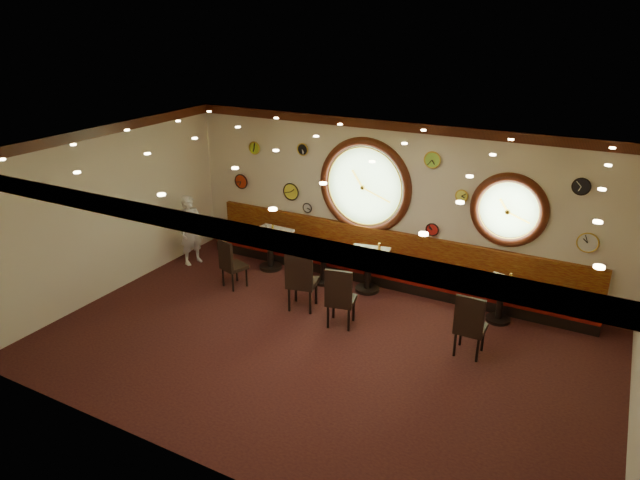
{
  "coord_description": "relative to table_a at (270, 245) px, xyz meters",
  "views": [
    {
      "loc": [
        3.79,
        -7.04,
        5.07
      ],
      "look_at": [
        -0.43,
        0.8,
        1.5
      ],
      "focal_mm": 32.0,
      "sensor_mm": 36.0,
      "label": 1
    }
  ],
  "objects": [
    {
      "name": "molding_front",
      "position": [
        2.37,
        -5.13,
        2.58
      ],
      "size": [
        9.0,
        0.1,
        0.18
      ],
      "primitive_type": "cube",
      "color": "#3A150A",
      "rests_on": "wall_back"
    },
    {
      "name": "condiment_c_bottle",
      "position": [
        2.39,
        0.16,
        0.37
      ],
      "size": [
        0.05,
        0.05,
        0.17
      ],
      "primitive_type": "cylinder",
      "color": "#C3822E",
      "rests_on": "table_c"
    },
    {
      "name": "table_d",
      "position": [
        4.75,
        0.03,
        -0.06
      ],
      "size": [
        0.83,
        0.83,
        0.74
      ],
      "color": "black",
      "rests_on": "floor"
    },
    {
      "name": "porthole_right_ring",
      "position": [
        4.57,
        0.77,
        1.27
      ],
      "size": [
        1.09,
        0.03,
        1.09
      ],
      "primitive_type": "torus",
      "rotation": [
        1.57,
        0.0,
        0.0
      ],
      "color": "gold",
      "rests_on": "wall_back"
    },
    {
      "name": "condiment_d_pepper",
      "position": [
        4.78,
        -0.01,
        0.27
      ],
      "size": [
        0.04,
        0.04,
        0.1
      ],
      "primitive_type": "cylinder",
      "color": "silver",
      "rests_on": "table_d"
    },
    {
      "name": "molding_back",
      "position": [
        2.37,
        0.77,
        2.58
      ],
      "size": [
        9.0,
        0.1,
        0.18
      ],
      "primitive_type": "cube",
      "color": "#3A150A",
      "rests_on": "wall_back"
    },
    {
      "name": "wall_back",
      "position": [
        2.37,
        0.82,
        1.07
      ],
      "size": [
        9.0,
        0.02,
        3.2
      ],
      "primitive_type": "cube",
      "color": "beige",
      "rests_on": "floor"
    },
    {
      "name": "wall_clock_9",
      "position": [
        0.47,
        0.78,
        0.67
      ],
      "size": [
        0.2,
        0.03,
        0.2
      ],
      "primitive_type": "cylinder",
      "rotation": [
        1.57,
        0.0,
        0.0
      ],
      "color": "silver",
      "rests_on": "wall_back"
    },
    {
      "name": "wall_front",
      "position": [
        2.37,
        -5.18,
        1.07
      ],
      "size": [
        9.0,
        0.02,
        3.2
      ],
      "primitive_type": "cube",
      "color": "beige",
      "rests_on": "floor"
    },
    {
      "name": "floor",
      "position": [
        2.37,
        -2.18,
        -0.53
      ],
      "size": [
        9.0,
        6.0,
        0.0
      ],
      "primitive_type": "cube",
      "color": "black",
      "rests_on": "ground"
    },
    {
      "name": "molding_left",
      "position": [
        -2.08,
        -2.18,
        2.58
      ],
      "size": [
        0.1,
        6.0,
        0.18
      ],
      "primitive_type": "cube",
      "color": "#3A150A",
      "rests_on": "wall_back"
    },
    {
      "name": "ceiling",
      "position": [
        2.37,
        -2.18,
        2.67
      ],
      "size": [
        9.0,
        6.0,
        0.02
      ],
      "primitive_type": "cube",
      "color": "#B49033",
      "rests_on": "wall_back"
    },
    {
      "name": "condiment_d_bottle",
      "position": [
        4.86,
        0.11,
        0.3
      ],
      "size": [
        0.05,
        0.05,
        0.18
      ],
      "primitive_type": "cylinder",
      "color": "gold",
      "rests_on": "table_d"
    },
    {
      "name": "table_a",
      "position": [
        0.0,
        0.0,
        0.0
      ],
      "size": [
        0.79,
        0.79,
        0.83
      ],
      "color": "black",
      "rests_on": "floor"
    },
    {
      "name": "condiment_d_salt",
      "position": [
        4.71,
        0.07,
        0.27
      ],
      "size": [
        0.04,
        0.04,
        0.11
      ],
      "primitive_type": "cylinder",
      "color": "silver",
      "rests_on": "table_d"
    },
    {
      "name": "wall_clock_5",
      "position": [
        3.22,
        0.78,
        0.67
      ],
      "size": [
        0.24,
        0.03,
        0.24
      ],
      "primitive_type": "cylinder",
      "rotation": [
        1.57,
        0.0,
        0.0
      ],
      "color": "red",
      "rests_on": "wall_back"
    },
    {
      "name": "banquette_seat",
      "position": [
        2.37,
        0.54,
        -0.18
      ],
      "size": [
        8.0,
        0.55,
        0.3
      ],
      "primitive_type": "cube",
      "color": "#570907",
      "rests_on": "banquette_base"
    },
    {
      "name": "condiment_a_salt",
      "position": [
        -0.11,
        0.05,
        0.36
      ],
      "size": [
        0.04,
        0.04,
        0.11
      ],
      "primitive_type": "cylinder",
      "color": "silver",
      "rests_on": "table_a"
    },
    {
      "name": "wall_clock_1",
      "position": [
        5.92,
        0.78,
        0.92
      ],
      "size": [
        0.34,
        0.03,
        0.34
      ],
      "primitive_type": "cylinder",
      "rotation": [
        1.57,
        0.0,
        0.0
      ],
      "color": "silver",
      "rests_on": "wall_back"
    },
    {
      "name": "porthole_right_glass",
      "position": [
        4.57,
        0.82,
        1.27
      ],
      "size": [
        1.1,
        0.02,
        1.1
      ],
      "primitive_type": "cylinder",
      "rotation": [
        1.57,
        0.0,
        0.0
      ],
      "color": "#88B56D",
      "rests_on": "wall_back"
    },
    {
      "name": "wall_clock_4",
      "position": [
        -1.23,
        0.78,
        1.02
      ],
      "size": [
        0.32,
        0.03,
        0.32
      ],
      "primitive_type": "cylinder",
      "rotation": [
        1.57,
        0.0,
        0.0
      ],
      "color": "#B92D12",
      "rests_on": "wall_back"
    },
    {
      "name": "porthole_left_ring",
      "position": [
        1.77,
        0.77,
        1.32
      ],
      "size": [
        1.61,
        0.03,
        1.61
      ],
      "primitive_type": "torus",
      "rotation": [
        1.57,
        0.0,
        0.0
      ],
      "color": "gold",
      "rests_on": "wall_back"
    },
    {
      "name": "banquette_back",
      "position": [
        2.37,
        0.76,
        0.22
      ],
      "size": [
        8.0,
        0.1,
        0.55
      ],
      "primitive_type": "cube",
      "color": "#5E0E07",
      "rests_on": "wall_back"
    },
    {
      "name": "wall_left",
      "position": [
        -2.13,
        -2.18,
        1.07
      ],
      "size": [
        0.02,
        6.0,
        3.2
      ],
      "primitive_type": "cube",
      "color": "beige",
      "rests_on": "floor"
    },
    {
      "name": "chair_d",
      "position": [
        4.55,
        -1.34,
        0.09
      ],
      "size": [
        0.46,
        0.46,
        0.67
      ],
      "rotation": [
        0.0,
        0.0,
        0.01
      ],
      "color": "black",
      "rests_on": "floor"
    },
    {
      "name": "banquette_base",
      "position": [
        2.37,
        0.54,
        -0.43
      ],
      "size": [
        8.0,
        0.55,
        0.2
      ],
      "primitive_type": "cube",
      "color": "black",
      "rests_on": "floor"
    },
    {
      "name": "wall_clock_3",
      "position": [
        3.12,
        0.78,
        2.02
      ],
      "size": [
        0.3,
        0.03,
        0.3
      ],
      "primitive_type": "cylinder",
      "rotation": [
        1.57,
        0.0,
        0.0
      ],
      "color": "#99D643",
      "rests_on": "wall_back"
    },
    {
      "name": "condiment_b_pepper",
      "position": [
        1.27,
        -0.07,
        0.26
      ],
      "size": [
        0.04,
        0.04,
        0.1
      ],
      "primitive_type": "cylinder",
      "color": "silver",
      "rests_on": "table_b"
    },
    {
      "name": "chair_b",
      "position": [
        1.49,
        -1.28,
        0.16
      ],
      "size": [
        0.61,
        0.61,
        0.75
      ],
      "rotation": [
        0.0,
        0.0,
        0.23
      ],
      "color": "black",
      "rests_on": "floor"
    },
    {
      "name": "porthole_left_frame",
      "position": [
        1.77,
        0.8,
        1.32
      ],
      "size": [
        1.98,
        0.18,
        1.98
      ],
      "primitive_type": "torus",
      "rotation": [
        1.57,
        0.0,
        0.0
      ],
      "color": "#3A150A",
      "rests_on": "wall_back"
    },
    {
      "name": "wall_clock_0",
      "position": [
        3.72,
        0.78,
        1.42
      ],
      "size": [
        0.22,
        0.03,
        0.22
      ],
      "primitive_type": "cylinder",
      "rotation": [
        1.57,
        0.0,
        0.0
      ],
      "color": "#F2F652",
      "rests_on": "wall_back"
    },
    {
      "name": "table_c",
      "position": [
        2.23,
        0.02,
        -0.01
      ],
      "size": [
        0.86,
        0.86,
        0.81
      ],
      "color": "black",
      "rests_on": "floor"
    },
    {
      "name": "wall_clock_2",
      "position": [
        0.07,
        0.78,
        0.97
      ],
      "size": [
        0.36,
        0.03,
        0.36
      ],
      "primitive_type": "cylinder",
      "rotation": [
        1.57,
        0.0,
        0.0
      ],
      "color": "yellow",
      "rests_on": "wall_back"
    },
    {
      "name": "chair_c",
      "position": [
        2.38,
        -1.49,
        0.11
      ],
      "size": [
        0.55,
        0.55,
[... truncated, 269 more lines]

